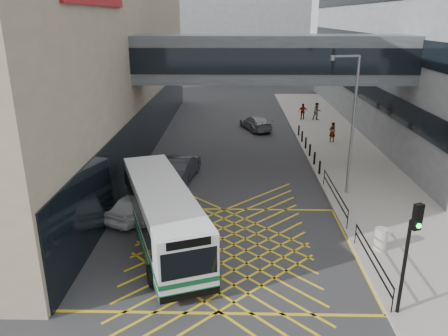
# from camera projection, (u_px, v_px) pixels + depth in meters

# --- Properties ---
(ground) EXTENTS (120.00, 120.00, 0.00)m
(ground) POSITION_uv_depth(u_px,v_px,m) (222.00, 250.00, 19.96)
(ground) COLOR #333335
(building_far) EXTENTS (28.00, 16.00, 18.00)m
(building_far) POSITION_uv_depth(u_px,v_px,m) (220.00, 24.00, 73.71)
(building_far) COLOR gray
(building_far) RESTS_ON ground
(skybridge) EXTENTS (20.00, 4.10, 3.00)m
(skybridge) POSITION_uv_depth(u_px,v_px,m) (272.00, 59.00, 28.77)
(skybridge) COLOR #484D52
(skybridge) RESTS_ON ground
(pavement) EXTENTS (6.00, 54.00, 0.16)m
(pavement) POSITION_uv_depth(u_px,v_px,m) (343.00, 153.00, 33.90)
(pavement) COLOR gray
(pavement) RESTS_ON ground
(box_junction) EXTENTS (12.00, 9.00, 0.01)m
(box_junction) POSITION_uv_depth(u_px,v_px,m) (222.00, 250.00, 19.96)
(box_junction) COLOR gold
(box_junction) RESTS_ON ground
(bus) EXTENTS (5.59, 10.21, 2.81)m
(bus) POSITION_uv_depth(u_px,v_px,m) (162.00, 213.00, 20.21)
(bus) COLOR white
(bus) RESTS_ON ground
(car_white) EXTENTS (3.56, 4.89, 1.44)m
(car_white) POSITION_uv_depth(u_px,v_px,m) (139.00, 204.00, 23.07)
(car_white) COLOR white
(car_white) RESTS_ON ground
(car_dark) EXTENTS (2.74, 5.38, 1.61)m
(car_dark) POSITION_uv_depth(u_px,v_px,m) (180.00, 167.00, 28.47)
(car_dark) COLOR black
(car_dark) RESTS_ON ground
(car_silver) EXTENTS (3.38, 4.93, 1.41)m
(car_silver) POSITION_uv_depth(u_px,v_px,m) (256.00, 122.00, 41.03)
(car_silver) COLOR gray
(car_silver) RESTS_ON ground
(traffic_light) EXTENTS (0.35, 0.51, 4.29)m
(traffic_light) POSITION_uv_depth(u_px,v_px,m) (410.00, 244.00, 14.53)
(traffic_light) COLOR black
(traffic_light) RESTS_ON pavement
(street_lamp) EXTENTS (1.81, 0.67, 8.01)m
(street_lamp) POSITION_uv_depth(u_px,v_px,m) (351.00, 118.00, 24.58)
(street_lamp) COLOR slate
(street_lamp) RESTS_ON pavement
(litter_bin) EXTENTS (0.58, 0.58, 1.00)m
(litter_bin) POSITION_uv_depth(u_px,v_px,m) (381.00, 239.00, 19.61)
(litter_bin) COLOR #ADA89E
(litter_bin) RESTS_ON pavement
(kerb_railings) EXTENTS (0.05, 12.54, 1.00)m
(kerb_railings) POSITION_uv_depth(u_px,v_px,m) (349.00, 217.00, 21.22)
(kerb_railings) COLOR black
(kerb_railings) RESTS_ON pavement
(bollards) EXTENTS (0.14, 10.14, 0.90)m
(bollards) POSITION_uv_depth(u_px,v_px,m) (308.00, 146.00, 33.79)
(bollards) COLOR black
(bollards) RESTS_ON pavement
(pedestrian_a) EXTENTS (0.80, 0.71, 1.67)m
(pedestrian_a) POSITION_uv_depth(u_px,v_px,m) (332.00, 132.00, 36.37)
(pedestrian_a) COLOR gray
(pedestrian_a) RESTS_ON pavement
(pedestrian_b) EXTENTS (0.95, 0.67, 1.76)m
(pedestrian_b) POSITION_uv_depth(u_px,v_px,m) (317.00, 111.00, 44.10)
(pedestrian_b) COLOR gray
(pedestrian_b) RESTS_ON pavement
(pedestrian_c) EXTENTS (0.96, 0.46, 1.63)m
(pedestrian_c) POSITION_uv_depth(u_px,v_px,m) (303.00, 112.00, 44.38)
(pedestrian_c) COLOR gray
(pedestrian_c) RESTS_ON pavement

